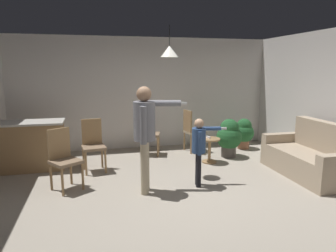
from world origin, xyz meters
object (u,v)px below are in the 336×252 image
dining_chair_by_counter (147,131)px  potted_plant_corner (229,136)px  kitchen_counter (32,145)px  dining_chair_spare (63,157)px  person_adult (145,128)px  potted_plant_by_wall (244,132)px  dining_chair_near_wall (192,129)px  spare_remote_on_table (208,137)px  side_table_by_couch (209,147)px  dining_chair_centre_back (93,143)px  couch_floral (310,158)px  person_child (199,145)px

dining_chair_by_counter → potted_plant_corner: (1.75, -0.60, -0.07)m
kitchen_counter → dining_chair_spare: bearing=-60.3°
kitchen_counter → dining_chair_by_counter: 2.42m
person_adult → potted_plant_by_wall: size_ratio=2.25×
kitchen_counter → dining_chair_spare: (0.70, -1.22, 0.07)m
dining_chair_near_wall → spare_remote_on_table: 0.88m
person_adult → potted_plant_corner: person_adult is taller
side_table_by_couch → dining_chair_centre_back: size_ratio=0.52×
couch_floral → side_table_by_couch: 1.92m
person_adult → spare_remote_on_table: (1.55, 1.29, -0.51)m
dining_chair_by_counter → person_child: bearing=29.4°
dining_chair_by_counter → potted_plant_corner: bearing=86.7°
side_table_by_couch → spare_remote_on_table: 0.22m
person_adult → dining_chair_by_counter: 2.24m
dining_chair_centre_back → spare_remote_on_table: 2.35m
person_child → potted_plant_by_wall: person_child is taller
side_table_by_couch → person_adult: bearing=-141.5°
couch_floral → potted_plant_corner: couch_floral is taller
dining_chair_by_counter → dining_chair_centre_back: bearing=-39.2°
dining_chair_spare → dining_chair_near_wall: bearing=177.8°
dining_chair_by_counter → potted_plant_corner: 1.85m
person_adult → spare_remote_on_table: size_ratio=13.01×
dining_chair_spare → potted_plant_corner: (3.42, 1.10, -0.07)m
potted_plant_corner → couch_floral: bearing=-57.8°
dining_chair_near_wall → potted_plant_by_wall: (1.33, -0.04, -0.13)m
spare_remote_on_table → couch_floral: bearing=-38.7°
person_child → dining_chair_by_counter: size_ratio=1.15×
potted_plant_by_wall → kitchen_counter: bearing=-174.5°
person_child → side_table_by_couch: bearing=163.6°
potted_plant_corner → side_table_by_couch: bearing=-152.6°
person_adult → potted_plant_by_wall: bearing=141.6°
side_table_by_couch → dining_chair_near_wall: (-0.09, 0.92, 0.22)m
person_child → potted_plant_corner: 1.95m
couch_floral → dining_chair_near_wall: same height
person_adult → dining_chair_by_counter: bearing=-176.0°
couch_floral → kitchen_counter: size_ratio=1.43×
couch_floral → person_child: bearing=90.7°
person_child → dining_chair_by_counter: bearing=-153.8°
dining_chair_by_counter → potted_plant_by_wall: dining_chair_by_counter is taller
dining_chair_near_wall → potted_plant_by_wall: size_ratio=1.33×
dining_chair_near_wall → dining_chair_by_counter: bearing=-98.2°
kitchen_counter → dining_chair_spare: dining_chair_spare is taller
couch_floral → spare_remote_on_table: 1.97m
spare_remote_on_table → side_table_by_couch: bearing=-68.8°
side_table_by_couch → spare_remote_on_table: (-0.02, 0.04, 0.21)m
dining_chair_by_counter → spare_remote_on_table: bearing=68.9°
kitchen_counter → person_child: size_ratio=1.09×
kitchen_counter → dining_chair_near_wall: 3.48m
side_table_by_couch → dining_chair_centre_back: bearing=178.7°
dining_chair_near_wall → potted_plant_corner: (0.67, -0.62, -0.07)m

